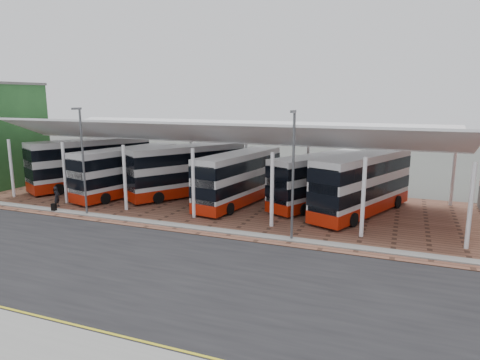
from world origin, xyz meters
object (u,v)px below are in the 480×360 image
at_px(bus_0, 91,164).
at_px(bus_2, 187,171).
at_px(bus_1, 127,172).
at_px(pedestrian, 57,197).
at_px(bus_3, 239,179).
at_px(bus_5, 363,184).
at_px(bus_4, 319,181).

xyz_separation_m(bus_0, bus_2, (10.42, 0.33, -0.10)).
xyz_separation_m(bus_1, pedestrian, (-2.75, -5.63, -1.29)).
bearing_deg(bus_3, bus_2, 177.39).
bearing_deg(pedestrian, bus_5, -86.69).
height_order(bus_0, pedestrian, bus_0).
distance_m(bus_2, bus_4, 11.78).
bearing_deg(bus_5, bus_3, -154.56).
bearing_deg(bus_5, bus_2, -160.19).
bearing_deg(bus_2, bus_1, -127.87).
height_order(bus_1, bus_4, bus_1).
relative_size(bus_0, pedestrian, 6.81).
xyz_separation_m(bus_0, pedestrian, (2.56, -7.17, -1.51)).
bearing_deg(bus_4, bus_2, -149.72).
distance_m(bus_0, bus_1, 5.53).
distance_m(bus_1, bus_2, 5.45).
bearing_deg(bus_5, bus_4, -177.67).
bearing_deg(bus_3, bus_5, 12.95).
height_order(bus_0, bus_5, bus_0).
distance_m(bus_1, pedestrian, 6.40).
height_order(bus_3, bus_5, bus_5).
bearing_deg(bus_2, bus_3, 19.98).
bearing_deg(bus_1, bus_4, 23.48).
bearing_deg(pedestrian, bus_1, -39.38).
relative_size(bus_0, bus_2, 1.07).
relative_size(bus_2, bus_5, 0.95).
xyz_separation_m(bus_0, bus_3, (15.89, -0.84, -0.22)).
distance_m(bus_0, pedestrian, 7.76).
distance_m(bus_0, bus_3, 15.92).
height_order(bus_0, bus_4, bus_0).
distance_m(bus_2, bus_5, 15.29).
bearing_deg(pedestrian, bus_0, 6.31).
bearing_deg(bus_0, pedestrian, -43.38).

